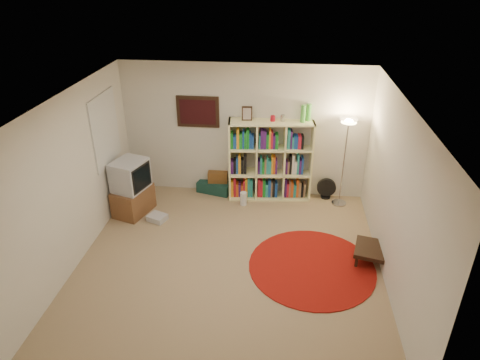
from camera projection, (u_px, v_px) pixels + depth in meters
The scene contains 11 objects.
room at pixel (225, 187), 5.92m from camera, with size 4.54×4.54×2.54m.
bookshelf at pixel (269, 161), 7.92m from camera, with size 1.56×0.58×1.83m.
floor_lamp at pixel (347, 135), 7.35m from camera, with size 0.39×0.39×1.67m.
floor_fan at pixel (326, 188), 8.09m from camera, with size 0.36×0.19×0.41m.
tv_stand at pixel (132, 188), 7.50m from camera, with size 0.67×0.81×1.01m.
dvd_box at pixel (157, 218), 7.47m from camera, with size 0.37×0.35×0.10m.
suitcase at pixel (216, 186), 8.40m from camera, with size 0.73×0.57×0.21m.
wicker_basket at pixel (218, 176), 8.31m from camera, with size 0.39×0.30×0.21m.
paper_towel at pixel (243, 199), 7.90m from camera, with size 0.14×0.14×0.26m.
red_rug at pixel (312, 267), 6.35m from camera, with size 1.87×1.87×0.02m.
side_table at pixel (374, 250), 6.38m from camera, with size 0.65×0.65×0.25m.
Camera 1 is at (0.72, -5.10, 4.09)m, focal length 32.00 mm.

